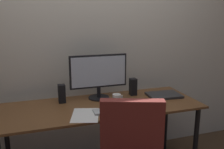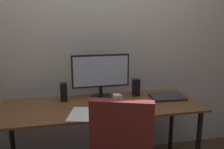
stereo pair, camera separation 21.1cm
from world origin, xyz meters
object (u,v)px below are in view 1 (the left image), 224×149
(speaker_left, at_px, (62,94))
(desk, at_px, (101,113))
(speaker_right, at_px, (133,87))
(monitor, at_px, (99,74))
(coffee_mug, at_px, (117,99))
(keyboard, at_px, (111,111))
(mouse, at_px, (132,107))
(laptop, at_px, (164,95))

(speaker_left, bearing_deg, desk, -28.86)
(speaker_left, bearing_deg, speaker_right, 0.00)
(monitor, bearing_deg, desk, -98.90)
(desk, distance_m, speaker_left, 0.40)
(desk, height_order, coffee_mug, coffee_mug)
(keyboard, distance_m, coffee_mug, 0.20)
(coffee_mug, relative_size, speaker_right, 0.55)
(coffee_mug, distance_m, speaker_left, 0.51)
(coffee_mug, bearing_deg, keyboard, -123.91)
(monitor, height_order, keyboard, monitor)
(mouse, bearing_deg, laptop, 11.82)
(monitor, distance_m, keyboard, 0.43)
(desk, distance_m, monitor, 0.38)
(monitor, bearing_deg, mouse, -60.22)
(monitor, relative_size, speaker_left, 3.23)
(desk, xyz_separation_m, keyboard, (0.03, -0.18, 0.09))
(coffee_mug, height_order, laptop, coffee_mug)
(mouse, relative_size, speaker_left, 0.56)
(keyboard, relative_size, coffee_mug, 3.12)
(mouse, distance_m, speaker_left, 0.65)
(monitor, xyz_separation_m, speaker_left, (-0.35, -0.01, -0.16))
(monitor, distance_m, speaker_left, 0.39)
(desk, relative_size, keyboard, 6.16)
(desk, relative_size, coffee_mug, 19.21)
(coffee_mug, distance_m, speaker_right, 0.31)
(monitor, xyz_separation_m, coffee_mug, (0.11, -0.20, -0.20))
(speaker_left, bearing_deg, monitor, 1.28)
(monitor, height_order, coffee_mug, monitor)
(desk, height_order, laptop, laptop)
(laptop, relative_size, speaker_right, 1.88)
(desk, xyz_separation_m, monitor, (0.03, 0.19, 0.33))
(monitor, bearing_deg, coffee_mug, -61.07)
(laptop, height_order, speaker_right, speaker_right)
(monitor, relative_size, keyboard, 1.89)
(desk, relative_size, speaker_right, 10.50)
(keyboard, bearing_deg, desk, 102.82)
(desk, distance_m, coffee_mug, 0.19)
(desk, relative_size, mouse, 18.59)
(desk, height_order, speaker_right, speaker_right)
(laptop, xyz_separation_m, speaker_left, (-0.98, 0.13, 0.07))
(desk, distance_m, keyboard, 0.20)
(coffee_mug, bearing_deg, speaker_left, 157.21)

